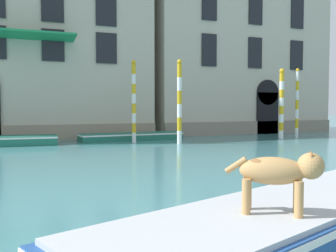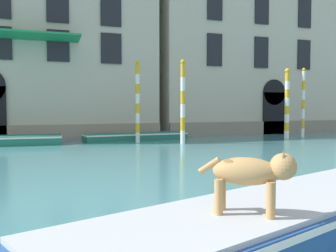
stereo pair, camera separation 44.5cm
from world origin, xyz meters
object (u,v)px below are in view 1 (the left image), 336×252
at_px(mooring_pole_2, 134,101).
at_px(mooring_pole_1, 297,103).
at_px(mooring_pole_3, 281,103).
at_px(boat_foreground, 314,219).
at_px(boat_moored_far, 132,136).
at_px(mooring_pole_0, 179,102).
at_px(dog_on_deck, 280,172).

bearing_deg(mooring_pole_2, mooring_pole_1, -3.63).
bearing_deg(mooring_pole_2, mooring_pole_3, -7.20).
distance_m(boat_foreground, boat_moored_far, 17.08).
relative_size(boat_moored_far, mooring_pole_1, 1.40).
relative_size(mooring_pole_0, mooring_pole_1, 1.02).
xyz_separation_m(boat_moored_far, mooring_pole_0, (1.62, -2.94, 1.93)).
height_order(boat_moored_far, mooring_pole_1, mooring_pole_1).
xyz_separation_m(dog_on_deck, mooring_pole_1, (13.57, 15.56, 0.90)).
relative_size(mooring_pole_1, mooring_pole_3, 1.03).
bearing_deg(mooring_pole_3, mooring_pole_2, 172.80).
height_order(mooring_pole_2, mooring_pole_3, mooring_pole_2).
height_order(dog_on_deck, mooring_pole_3, mooring_pole_3).
height_order(boat_foreground, mooring_pole_1, mooring_pole_1).
height_order(dog_on_deck, mooring_pole_2, mooring_pole_2).
xyz_separation_m(boat_moored_far, mooring_pole_3, (8.38, -2.41, 1.85)).
height_order(boat_moored_far, mooring_pole_0, mooring_pole_0).
xyz_separation_m(mooring_pole_2, mooring_pole_3, (8.65, -1.09, -0.11)).
bearing_deg(mooring_pole_3, mooring_pole_1, 16.43).
distance_m(mooring_pole_0, mooring_pole_2, 2.50).
distance_m(boat_moored_far, mooring_pole_2, 2.38).
relative_size(boat_foreground, dog_on_deck, 8.37).
xyz_separation_m(boat_moored_far, mooring_pole_1, (9.90, -1.96, 1.90)).
xyz_separation_m(dog_on_deck, mooring_pole_3, (12.05, 15.11, 0.85)).
distance_m(dog_on_deck, mooring_pole_0, 15.54).
bearing_deg(boat_foreground, mooring_pole_1, 31.36).
relative_size(boat_foreground, mooring_pole_0, 1.80).
distance_m(dog_on_deck, mooring_pole_3, 19.34).
bearing_deg(dog_on_deck, mooring_pole_1, 85.95).
xyz_separation_m(boat_foreground, dog_on_deck, (-1.10, -0.64, 0.82)).
distance_m(mooring_pole_2, mooring_pole_3, 8.72).
relative_size(boat_foreground, mooring_pole_3, 1.88).
relative_size(boat_foreground, mooring_pole_2, 1.78).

